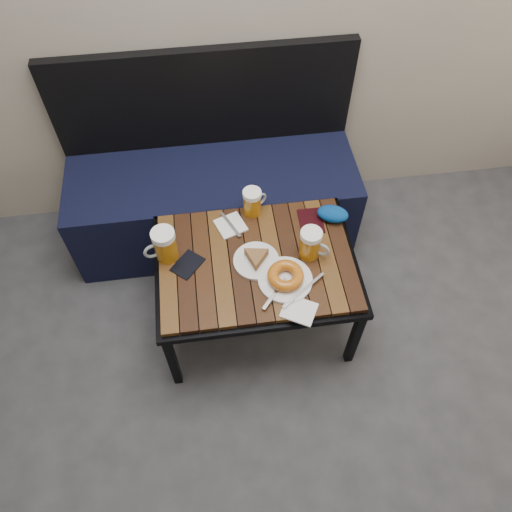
{
  "coord_description": "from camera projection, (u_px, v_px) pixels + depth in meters",
  "views": [
    {
      "loc": [
        -0.16,
        0.02,
        2.16
      ],
      "look_at": [
        -0.01,
        1.19,
        0.5
      ],
      "focal_mm": 35.0,
      "sensor_mm": 36.0,
      "label": 1
    }
  ],
  "objects": [
    {
      "name": "knit_pouch",
      "position": [
        333.0,
        214.0,
        2.16
      ],
      "size": [
        0.16,
        0.13,
        0.06
      ],
      "primitive_type": "ellipsoid",
      "rotation": [
        0.0,
        0.0,
        -0.38
      ],
      "color": "#05118A",
      "rests_on": "cafe_table"
    },
    {
      "name": "beer_mug_left",
      "position": [
        164.0,
        245.0,
        2.0
      ],
      "size": [
        0.15,
        0.11,
        0.15
      ],
      "rotation": [
        0.0,
        0.0,
        3.42
      ],
      "color": "#A7650D",
      "rests_on": "cafe_table"
    },
    {
      "name": "passport_burgundy",
      "position": [
        311.0,
        221.0,
        2.17
      ],
      "size": [
        0.1,
        0.14,
        0.01
      ],
      "primitive_type": "cube",
      "rotation": [
        0.0,
        0.0,
        -0.01
      ],
      "color": "black",
      "rests_on": "cafe_table"
    },
    {
      "name": "bench",
      "position": [
        214.0,
        194.0,
        2.54
      ],
      "size": [
        1.4,
        0.5,
        0.95
      ],
      "color": "black",
      "rests_on": "ground"
    },
    {
      "name": "passport_navy",
      "position": [
        188.0,
        265.0,
        2.04
      ],
      "size": [
        0.15,
        0.15,
        0.01
      ],
      "primitive_type": "cube",
      "rotation": [
        0.0,
        0.0,
        -0.72
      ],
      "color": "black",
      "rests_on": "cafe_table"
    },
    {
      "name": "cafe_table",
      "position": [
        256.0,
        266.0,
        2.09
      ],
      "size": [
        0.84,
        0.62,
        0.47
      ],
      "color": "black",
      "rests_on": "ground"
    },
    {
      "name": "room_shell",
      "position": [
        335.0,
        122.0,
        0.62
      ],
      "size": [
        4.0,
        4.0,
        4.0
      ],
      "color": "gray",
      "rests_on": "ground"
    },
    {
      "name": "beer_mug_centre",
      "position": [
        253.0,
        202.0,
        2.15
      ],
      "size": [
        0.12,
        0.1,
        0.13
      ],
      "rotation": [
        0.0,
        0.0,
        0.53
      ],
      "color": "#A7650D",
      "rests_on": "cafe_table"
    },
    {
      "name": "plate_bagel",
      "position": [
        285.0,
        278.0,
        1.98
      ],
      "size": [
        0.27,
        0.24,
        0.06
      ],
      "color": "white",
      "rests_on": "cafe_table"
    },
    {
      "name": "napkin_left",
      "position": [
        231.0,
        225.0,
        2.16
      ],
      "size": [
        0.15,
        0.15,
        0.01
      ],
      "rotation": [
        0.0,
        0.0,
        0.35
      ],
      "color": "white",
      "rests_on": "cafe_table"
    },
    {
      "name": "plate_pie",
      "position": [
        256.0,
        259.0,
        2.03
      ],
      "size": [
        0.19,
        0.19,
        0.05
      ],
      "color": "white",
      "rests_on": "cafe_table"
    },
    {
      "name": "beer_mug_right",
      "position": [
        311.0,
        244.0,
        2.02
      ],
      "size": [
        0.13,
        0.12,
        0.14
      ],
      "rotation": [
        0.0,
        0.0,
        -0.56
      ],
      "color": "#A7650D",
      "rests_on": "cafe_table"
    },
    {
      "name": "napkin_right",
      "position": [
        299.0,
        310.0,
        1.91
      ],
      "size": [
        0.16,
        0.15,
        0.01
      ],
      "rotation": [
        0.0,
        0.0,
        -0.51
      ],
      "color": "white",
      "rests_on": "cafe_table"
    }
  ]
}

